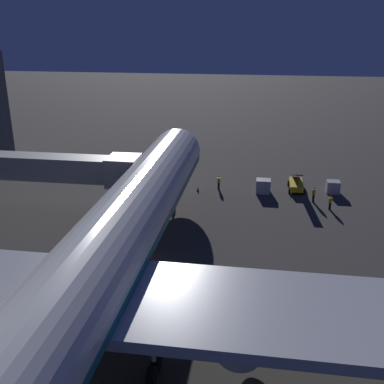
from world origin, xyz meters
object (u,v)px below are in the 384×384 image
at_px(baggage_container_near_belt, 333,187).
at_px(traffic_cone_nose_port, 198,189).
at_px(jet_bridge, 60,168).
at_px(belt_loader, 296,184).
at_px(baggage_container_mid_row, 263,186).
at_px(ground_crew_under_port_wing, 219,181).
at_px(traffic_cone_nose_starboard, 164,187).
at_px(ground_crew_marshaller_fwd, 330,202).
at_px(airliner_at_gate, 90,278).
at_px(ground_crew_by_belt_loader, 314,194).

distance_m(baggage_container_near_belt, traffic_cone_nose_port, 16.84).
relative_size(jet_bridge, belt_loader, 2.87).
height_order(baggage_container_mid_row, ground_crew_under_port_wing, ground_crew_under_port_wing).
distance_m(ground_crew_under_port_wing, traffic_cone_nose_port, 2.87).
bearing_deg(baggage_container_mid_row, jet_bridge, 27.10).
bearing_deg(baggage_container_mid_row, baggage_container_near_belt, -171.50).
bearing_deg(belt_loader, baggage_container_near_belt, 175.76).
relative_size(ground_crew_under_port_wing, traffic_cone_nose_starboard, 3.16).
bearing_deg(baggage_container_mid_row, ground_crew_marshaller_fwd, 149.26).
bearing_deg(ground_crew_marshaller_fwd, traffic_cone_nose_port, -13.90).
relative_size(airliner_at_gate, traffic_cone_nose_port, 116.51).
height_order(airliner_at_gate, traffic_cone_nose_port, airliner_at_gate).
bearing_deg(airliner_at_gate, traffic_cone_nose_port, -94.05).
distance_m(airliner_at_gate, ground_crew_marshaller_fwd, 32.87).
height_order(ground_crew_by_belt_loader, traffic_cone_nose_port, ground_crew_by_belt_loader).
height_order(baggage_container_near_belt, baggage_container_mid_row, baggage_container_mid_row).
bearing_deg(baggage_container_mid_row, belt_loader, -158.53).
xyz_separation_m(ground_crew_marshaller_fwd, traffic_cone_nose_starboard, (20.09, -3.88, -0.65)).
distance_m(airliner_at_gate, baggage_container_mid_row, 33.66).
relative_size(airliner_at_gate, ground_crew_under_port_wing, 36.82).
distance_m(ground_crew_by_belt_loader, traffic_cone_nose_starboard, 18.54).
relative_size(baggage_container_mid_row, traffic_cone_nose_port, 3.22).
distance_m(baggage_container_mid_row, traffic_cone_nose_port, 8.19).
distance_m(belt_loader, ground_crew_marshaller_fwd, 7.00).
distance_m(jet_bridge, traffic_cone_nose_port, 17.64).
bearing_deg(traffic_cone_nose_port, jet_bridge, 37.98).
xyz_separation_m(traffic_cone_nose_port, traffic_cone_nose_starboard, (4.40, 0.00, 0.00)).
distance_m(airliner_at_gate, traffic_cone_nose_starboard, 31.60).
distance_m(baggage_container_mid_row, traffic_cone_nose_starboard, 12.58).
height_order(airliner_at_gate, belt_loader, airliner_at_gate).
relative_size(belt_loader, traffic_cone_nose_starboard, 12.95).
xyz_separation_m(ground_crew_by_belt_loader, ground_crew_marshaller_fwd, (-1.64, 2.08, -0.12)).
bearing_deg(belt_loader, traffic_cone_nose_starboard, 7.57).
relative_size(belt_loader, ground_crew_marshaller_fwd, 4.24).
bearing_deg(belt_loader, ground_crew_marshaller_fwd, 119.38).
bearing_deg(jet_bridge, ground_crew_marshaller_fwd, -167.39).
distance_m(airliner_at_gate, ground_crew_by_belt_loader, 33.78).
height_order(jet_bridge, ground_crew_marshaller_fwd, jet_bridge).
distance_m(airliner_at_gate, baggage_container_near_belt, 38.31).
xyz_separation_m(baggage_container_mid_row, ground_crew_marshaller_fwd, (-7.54, 4.48, 0.08)).
bearing_deg(ground_crew_under_port_wing, baggage_container_mid_row, 174.10).
bearing_deg(airliner_at_gate, traffic_cone_nose_starboard, -85.95).
relative_size(jet_bridge, traffic_cone_nose_starboard, 37.15).
bearing_deg(airliner_at_gate, jet_bridge, -61.89).
xyz_separation_m(baggage_container_near_belt, ground_crew_under_port_wing, (14.20, 0.70, 0.20)).
bearing_deg(jet_bridge, ground_crew_under_port_wing, -143.85).
bearing_deg(jet_bridge, baggage_container_mid_row, -152.90).
xyz_separation_m(belt_loader, ground_crew_by_belt_loader, (-1.79, 4.02, 0.20)).
distance_m(jet_bridge, ground_crew_under_port_wing, 20.10).
relative_size(airliner_at_gate, baggage_container_near_belt, 40.55).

